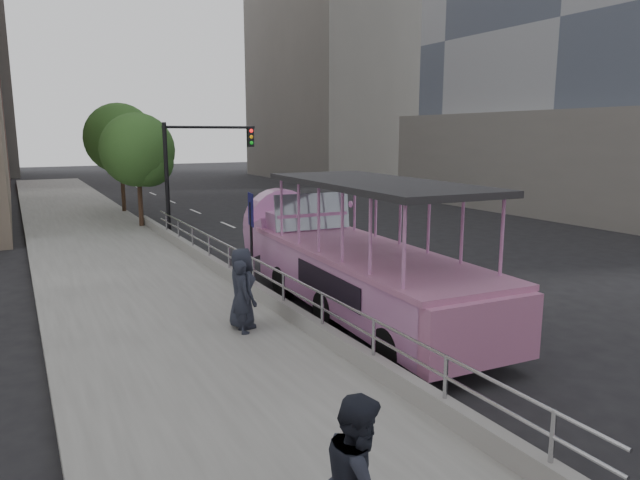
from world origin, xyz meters
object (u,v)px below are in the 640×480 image
parking_sign (251,231)px  street_tree_near (140,153)px  traffic_signal (193,162)px  street_tree_far (122,141)px  duck_boat (345,261)px  car (348,251)px  pedestrian_near (242,296)px  pedestrian_far (242,288)px

parking_sign → street_tree_near: street_tree_near is taller
traffic_signal → street_tree_far: (-1.40, 9.43, 0.81)m
duck_boat → street_tree_far: (-2.07, 21.39, 2.97)m
parking_sign → street_tree_far: (-0.46, 18.61, 2.44)m
parking_sign → traffic_signal: bearing=84.2°
street_tree_far → duck_boat: bearing=-84.5°
street_tree_near → car: bearing=-67.1°
car → street_tree_near: street_tree_near is taller
street_tree_far → car: bearing=-75.2°
pedestrian_near → street_tree_near: 16.89m
duck_boat → parking_sign: bearing=120.0°
pedestrian_near → street_tree_far: bearing=-0.4°
duck_boat → parking_sign: (-1.61, 2.78, 0.52)m
parking_sign → street_tree_near: 12.78m
pedestrian_far → street_tree_near: size_ratio=0.33×
car → parking_sign: (-4.14, -1.25, 1.24)m
parking_sign → pedestrian_far: bearing=-114.7°
parking_sign → street_tree_far: street_tree_far is taller
car → street_tree_far: 18.34m
pedestrian_near → street_tree_far: street_tree_far is taller
duck_boat → pedestrian_near: size_ratio=6.62×
car → parking_sign: 4.50m
duck_boat → street_tree_far: size_ratio=1.71×
pedestrian_near → traffic_signal: 13.70m
duck_boat → traffic_signal: (-0.67, 11.97, 2.16)m
pedestrian_near → pedestrian_far: 0.33m
street_tree_near → street_tree_far: street_tree_far is taller
car → pedestrian_far: bearing=-134.3°
pedestrian_far → traffic_signal: 13.37m
duck_boat → traffic_signal: 12.18m
pedestrian_near → parking_sign: bearing=-21.3°
car → duck_boat: bearing=-116.9°
car → traffic_signal: size_ratio=0.70×
pedestrian_near → street_tree_near: street_tree_near is taller
duck_boat → street_tree_near: 15.76m
car → pedestrian_far: 7.70m
traffic_signal → parking_sign: bearing=-95.8°
car → traffic_signal: traffic_signal is taller
pedestrian_near → parking_sign: parking_sign is taller
car → street_tree_near: (-4.80, 11.37, 3.20)m
pedestrian_far → street_tree_far: (1.25, 22.34, 3.07)m
pedestrian_far → duck_boat: bearing=-78.9°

